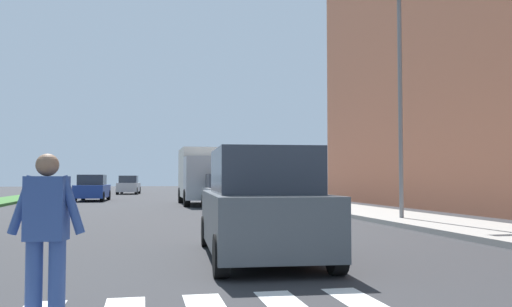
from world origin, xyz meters
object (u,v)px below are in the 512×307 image
(street_lamp_right, at_px, (397,83))
(pedestrian_performer, at_px, (46,232))
(sedan_distant, at_px, (92,189))
(suv_crossing, at_px, (261,207))
(sedan_far_horizon, at_px, (129,185))
(sedan_midblock, at_px, (225,193))
(truck_box_delivery, at_px, (203,175))

(street_lamp_right, height_order, pedestrian_performer, street_lamp_right)
(pedestrian_performer, bearing_deg, sedan_distant, 94.31)
(suv_crossing, bearing_deg, sedan_far_horizon, 94.79)
(suv_crossing, height_order, sedan_midblock, suv_crossing)
(sedan_far_horizon, bearing_deg, street_lamp_right, -74.32)
(pedestrian_performer, height_order, sedan_distant, pedestrian_performer)
(sedan_distant, xyz_separation_m, sedan_far_horizon, (1.86, 14.69, 0.00))
(street_lamp_right, height_order, truck_box_delivery, street_lamp_right)
(sedan_midblock, distance_m, truck_box_delivery, 4.82)
(pedestrian_performer, bearing_deg, sedan_midblock, 76.62)
(sedan_distant, relative_size, truck_box_delivery, 0.69)
(suv_crossing, height_order, sedan_far_horizon, suv_crossing)
(pedestrian_performer, height_order, sedan_far_horizon, pedestrian_performer)
(suv_crossing, bearing_deg, sedan_midblock, 84.03)
(sedan_distant, bearing_deg, pedestrian_performer, -85.69)
(street_lamp_right, xyz_separation_m, sedan_far_horizon, (-9.53, 33.97, -3.82))
(suv_crossing, distance_m, truck_box_delivery, 20.10)
(pedestrian_performer, relative_size, suv_crossing, 0.36)
(sedan_midblock, height_order, sedan_far_horizon, sedan_far_horizon)
(street_lamp_right, distance_m, sedan_distant, 22.72)
(sedan_midblock, xyz_separation_m, truck_box_delivery, (-0.51, 4.71, 0.88))
(suv_crossing, xyz_separation_m, truck_box_delivery, (1.09, 20.06, 0.70))
(sedan_midblock, bearing_deg, truck_box_delivery, 96.24)
(street_lamp_right, relative_size, pedestrian_performer, 4.44)
(sedan_distant, bearing_deg, suv_crossing, -78.58)
(pedestrian_performer, distance_m, sedan_far_horizon, 44.84)
(sedan_midblock, height_order, truck_box_delivery, truck_box_delivery)
(street_lamp_right, height_order, suv_crossing, street_lamp_right)
(pedestrian_performer, xyz_separation_m, sedan_distant, (-2.27, 30.16, -0.16))
(street_lamp_right, relative_size, sedan_midblock, 1.85)
(street_lamp_right, bearing_deg, truck_box_delivery, 110.82)
(street_lamp_right, xyz_separation_m, sedan_midblock, (-4.51, 8.50, -3.84))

